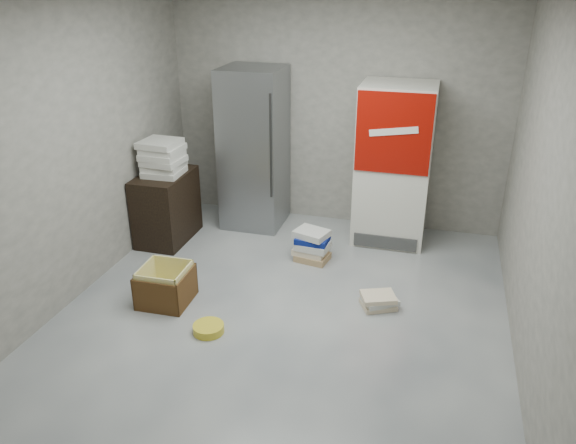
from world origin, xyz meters
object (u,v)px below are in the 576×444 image
Objects in this scene: wood_shelf at (167,207)px; coke_cooler at (394,164)px; cardboard_box at (166,287)px; steel_fridge at (254,149)px; phonebook_stack_main at (312,245)px.

coke_cooler is at bearing 16.28° from wood_shelf.
coke_cooler is 2.83m from cardboard_box.
steel_fridge is 1.65m from coke_cooler.
coke_cooler is 1.31m from phonebook_stack_main.
cardboard_box is at bearing -64.32° from wood_shelf.
cardboard_box is at bearing -133.29° from coke_cooler.
steel_fridge is 1.06× the size of coke_cooler.
wood_shelf reaches higher than cardboard_box.
steel_fridge is 2.16m from cardboard_box.
steel_fridge is at bearing 82.01° from cardboard_box.
wood_shelf is (-0.83, -0.73, -0.55)m from steel_fridge.
steel_fridge reaches higher than wood_shelf.
wood_shelf is at bearing -163.72° from coke_cooler.
phonebook_stack_main is at bearing -133.01° from coke_cooler.
coke_cooler reaches higher than phonebook_stack_main.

